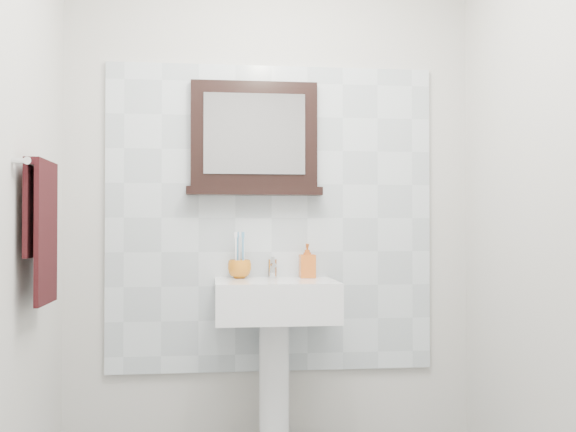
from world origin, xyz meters
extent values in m
cube|color=beige|center=(0.00, 1.10, 1.25)|extent=(2.00, 0.01, 2.50)
cube|color=beige|center=(0.00, -1.10, 1.25)|extent=(2.00, 0.01, 2.50)
cube|color=silver|center=(0.00, 1.09, 1.15)|extent=(1.60, 0.02, 1.50)
cylinder|color=white|center=(0.00, 0.92, 0.34)|extent=(0.14, 0.14, 0.68)
cube|color=white|center=(0.00, 0.86, 0.77)|extent=(0.55, 0.44, 0.18)
cylinder|color=silver|center=(0.00, 0.84, 0.85)|extent=(0.32, 0.32, 0.02)
cylinder|color=#4C4C4F|center=(0.00, 0.84, 0.86)|extent=(0.04, 0.04, 0.00)
cylinder|color=silver|center=(0.00, 1.01, 0.91)|extent=(0.04, 0.04, 0.09)
cylinder|color=silver|center=(0.00, 0.96, 0.93)|extent=(0.02, 0.10, 0.02)
cube|color=silver|center=(0.00, 1.02, 0.96)|extent=(0.02, 0.07, 0.01)
imported|color=#C46D17|center=(-0.16, 1.00, 0.90)|extent=(0.13, 0.13, 0.09)
cylinder|color=white|center=(-0.18, 0.99, 0.97)|extent=(0.01, 0.01, 0.19)
cube|color=white|center=(-0.18, 0.99, 1.07)|extent=(0.01, 0.01, 0.03)
cylinder|color=#4F8CB5|center=(-0.14, 1.00, 0.97)|extent=(0.01, 0.01, 0.19)
cube|color=#4F8CB5|center=(-0.14, 1.00, 1.07)|extent=(0.01, 0.01, 0.03)
cylinder|color=white|center=(-0.16, 1.02, 0.97)|extent=(0.01, 0.01, 0.19)
cube|color=white|center=(-0.16, 1.02, 1.07)|extent=(0.01, 0.01, 0.03)
cylinder|color=#4F8CB5|center=(-0.17, 1.02, 0.97)|extent=(0.01, 0.01, 0.19)
cube|color=#4F8CB5|center=(-0.17, 1.02, 1.07)|extent=(0.01, 0.01, 0.03)
cylinder|color=white|center=(-0.14, 1.01, 0.97)|extent=(0.01, 0.01, 0.19)
cube|color=white|center=(-0.14, 1.01, 1.07)|extent=(0.01, 0.01, 0.03)
imported|color=#BF3816|center=(0.17, 1.00, 0.94)|extent=(0.08, 0.08, 0.17)
cube|color=black|center=(-0.09, 1.07, 1.56)|extent=(0.61, 0.06, 0.52)
cube|color=#99999E|center=(-0.09, 1.03, 1.56)|extent=(0.49, 0.01, 0.39)
cube|color=black|center=(-0.09, 1.04, 1.28)|extent=(0.65, 0.11, 0.04)
cylinder|color=silver|center=(-0.94, 0.46, 1.34)|extent=(0.03, 0.40, 0.03)
cylinder|color=silver|center=(-0.97, 0.27, 1.34)|extent=(0.05, 0.02, 0.02)
cylinder|color=silver|center=(-0.97, 0.65, 1.34)|extent=(0.05, 0.02, 0.02)
cube|color=black|center=(-0.93, 0.46, 1.07)|extent=(0.02, 0.30, 0.52)
cube|color=black|center=(-0.96, 0.46, 1.16)|extent=(0.02, 0.30, 0.34)
cube|color=black|center=(-0.94, 0.46, 1.34)|extent=(0.06, 0.30, 0.03)
camera|label=1|loc=(-0.30, -2.21, 1.10)|focal=42.00mm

